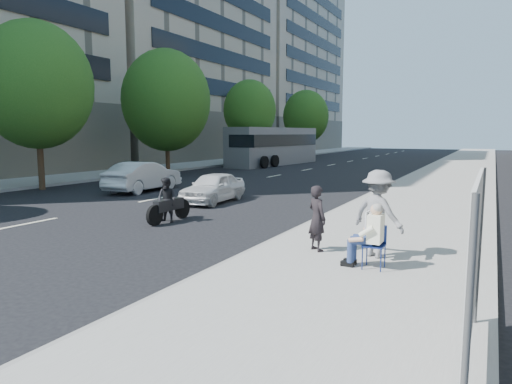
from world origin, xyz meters
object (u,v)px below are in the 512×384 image
Objects in this scene: motorcycle at (167,202)px; seated_protester at (369,232)px; white_sedan_near at (213,187)px; white_sedan_mid at (143,176)px; pedestrian_woman at (317,218)px; bus at (274,146)px; jogger at (378,214)px; protest_banner at (474,263)px.

seated_protester is at bearing -16.96° from motorcycle.
white_sedan_near is 0.83× the size of white_sedan_mid.
pedestrian_woman is 0.12× the size of bus.
white_sedan_mid is at bearing -78.02° from bus.
jogger reaches higher than motorcycle.
pedestrian_woman is (-1.34, -0.12, -0.19)m from jogger.
white_sedan_near is at bearing 139.99° from seated_protester.
pedestrian_woman reaches higher than motorcycle.
motorcycle is (1.03, -4.24, 0.02)m from white_sedan_near.
white_sedan_near is 22.84m from bus.
seated_protester is at bearing -56.31° from bus.
motorcycle is (6.01, -5.72, -0.08)m from white_sedan_mid.
bus reaches higher than seated_protester.
protest_banner is at bearing -31.05° from motorcycle.
seated_protester is at bearing 116.05° from jogger.
jogger is at bearing -10.25° from motorcycle.
seated_protester is 0.11× the size of bus.
bus is at bearing -36.84° from jogger.
bus is (-17.39, 31.80, 0.23)m from protest_banner.
white_sedan_mid is 20.27m from bus.
white_sedan_mid is (-12.97, 7.31, -0.37)m from jogger.
white_sedan_mid reaches higher than white_sedan_near.
protest_banner is 0.70× the size of white_sedan_mid.
pedestrian_woman is 8.92m from white_sedan_near.
bus is (-15.38, 27.42, 0.54)m from jogger.
white_sedan_mid is at bearing 160.31° from white_sedan_near.
seated_protester is 0.69× the size of jogger.
motorcycle is (-8.96, 5.97, -0.76)m from protest_banner.
white_sedan_mid is (-4.98, 1.48, 0.10)m from white_sedan_near.
bus is (-14.04, 27.53, 0.74)m from pedestrian_woman.
bus is at bearing 118.57° from seated_protester.
motorcycle reaches higher than white_sedan_near.
jogger is at bearing -139.97° from pedestrian_woman.
protest_banner is (3.35, -4.27, 0.50)m from pedestrian_woman.
protest_banner is at bearing 163.21° from pedestrian_woman.
pedestrian_woman is 13.80m from white_sedan_mid.
pedestrian_woman is 5.88m from motorcycle.
jogger is 0.15× the size of bus.
protest_banner reaches higher than jogger.
protest_banner is (1.97, -3.49, 0.53)m from seated_protester.
white_sedan_near is at bearing 134.36° from protest_banner.
white_sedan_mid is at bearing 2.53° from pedestrian_woman.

